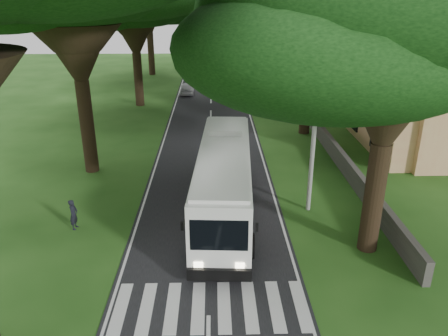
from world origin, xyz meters
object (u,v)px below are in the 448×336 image
Objects in this scene: pole_mid at (268,72)px; pedestrian at (74,214)px; church at (419,71)px; distant_car_b at (202,60)px; pole_far at (251,46)px; distant_car_a at (187,88)px; distant_car_c at (216,61)px; pole_near at (314,138)px; coach_bus at (224,178)px.

pole_mid is 25.29m from pedestrian.
church is 6.06× the size of distant_car_b.
church is 14.85× the size of pedestrian.
pole_far is at bearing -9.50° from pedestrian.
distant_car_a is 0.80× the size of distant_car_c.
distant_car_c is at bearing 99.22° from pole_mid.
distant_car_a is 20.21m from distant_car_c.
pole_far is 13.56m from distant_car_b.
distant_car_b is (1.20, 21.94, -0.02)m from distant_car_a.
pole_mid is at bearing 91.18° from distant_car_c.
distant_car_c is at bearing 95.48° from pole_near.
pole_near is at bearing -74.80° from pedestrian.
pole_far is 40.54m from coach_bus.
coach_bus is 8.00× the size of pedestrian.
church reaches higher than pedestrian.
pole_near is at bearing 105.17° from distant_car_a.
pole_mid is 0.62× the size of coach_bus.
pole_near reaches higher than pedestrian.
pole_mid is at bearing 131.68° from distant_car_a.
distant_car_a reaches higher than distant_car_b.
coach_bus is at bearing -96.66° from pole_far.
pole_near is 49.31m from distant_car_c.
distant_car_b is (-7.09, 51.01, -3.50)m from pole_near.
pole_mid is at bearing -81.95° from distant_car_b.
coach_bus reaches higher than distant_car_c.
distant_car_b is at bearing 97.92° from pole_near.
pole_near is at bearing 87.44° from distant_car_c.
coach_bus is at bearing -103.08° from pole_mid.
coach_bus is (-4.70, -20.21, -2.15)m from pole_mid.
pole_near is 1.00× the size of pole_far.
church is 37.75m from distant_car_c.
pedestrian is (-4.12, -30.85, 0.10)m from distant_car_a.
pedestrian is at bearing -100.60° from distant_car_b.
church is at bearing 146.03° from distant_car_a.
church is 40.67m from distant_car_b.
pedestrian is (-24.78, -17.32, -4.10)m from church.
distant_car_a is 2.46× the size of pedestrian.
pole_far is 10.69m from distant_car_c.
distant_car_c is (2.39, -2.05, 0.07)m from distant_car_b.
pole_far is at bearing -62.04° from distant_car_b.
church reaches higher than pole_far.
distant_car_c reaches higher than distant_car_a.
pole_mid is 20.00m from pole_far.
coach_bus reaches higher than distant_car_b.
distant_car_b is at bearing 1.30° from pedestrian.
church is 25.04m from distant_car_a.
pedestrian is at bearing -165.21° from coach_bus.
coach_bus reaches higher than pedestrian.
pole_mid is (-12.36, 4.45, -0.73)m from church.
pole_far is 14.15m from distant_car_a.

